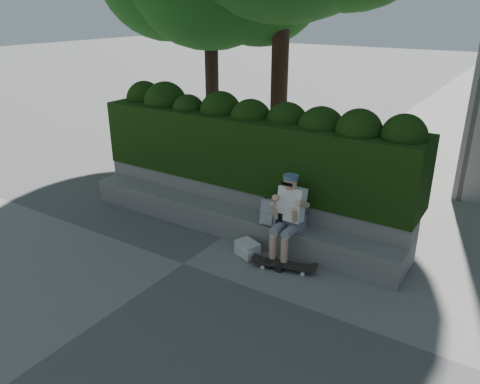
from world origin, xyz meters
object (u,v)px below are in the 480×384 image
Objects in this scene: skateboard at (284,265)px; backpack_ground at (248,249)px; person at (289,214)px; backpack_plaid at (270,212)px.

backpack_ground is (-0.68, 0.06, 0.04)m from skateboard.
person is 0.40m from backpack_plaid.
backpack_plaid is 1.11× the size of backpack_ground.
backpack_plaid is at bearing 167.86° from person.
backpack_plaid is (-0.38, 0.08, -0.10)m from person.
backpack_plaid is at bearing 87.42° from backpack_ground.
backpack_plaid reaches higher than skateboard.
person reaches higher than skateboard.
backpack_plaid is (-0.51, 0.44, 0.58)m from skateboard.
person reaches higher than backpack_ground.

